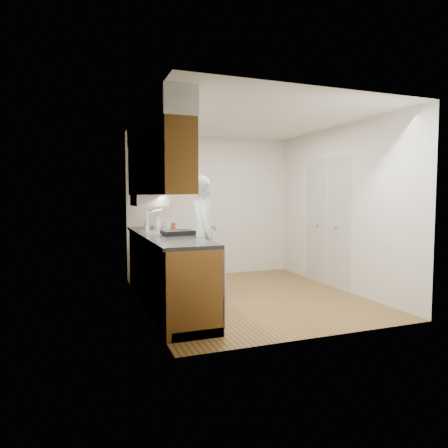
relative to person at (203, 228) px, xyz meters
name	(u,v)px	position (x,y,z in m)	size (l,w,h in m)	color
floor	(250,297)	(0.60, -0.27, -0.98)	(3.50, 3.50, 0.00)	#9C6D3B
ceiling	(250,119)	(0.60, -0.27, 1.52)	(3.50, 3.50, 0.00)	white
wall_left	(142,211)	(-0.90, -0.27, 0.27)	(0.02, 3.50, 2.50)	silver
wall_right	(339,208)	(2.10, -0.27, 0.27)	(0.02, 3.50, 2.50)	silver
wall_back	(211,206)	(0.60, 1.48, 0.27)	(3.00, 0.02, 2.50)	silver
counter	(166,268)	(-0.60, -0.27, -0.49)	(0.64, 2.80, 1.30)	brown
upper_cabinets	(154,156)	(-0.73, -0.23, 0.97)	(0.47, 2.80, 1.21)	brown
closet_door	(327,222)	(2.09, 0.03, 0.04)	(0.02, 1.22, 2.05)	white
floor_mat	(204,295)	(0.00, 0.00, -0.97)	(0.54, 0.91, 0.02)	slate
person	(203,228)	(0.00, 0.00, 0.00)	(0.68, 0.45, 1.93)	#A9C4CE
soap_bottle_a	(158,221)	(-0.57, 0.44, 0.09)	(0.10, 0.10, 0.26)	silver
soap_bottle_b	(167,223)	(-0.42, 0.51, 0.05)	(0.08, 0.08, 0.18)	silver
soap_bottle_c	(149,223)	(-0.67, 0.61, 0.05)	(0.14, 0.14, 0.18)	silver
soda_can	(173,226)	(-0.37, 0.28, 0.01)	(0.06, 0.06, 0.11)	#A5281C
steel_can	(159,225)	(-0.53, 0.53, 0.02)	(0.07, 0.07, 0.12)	#A5A5AA
dish_rack	(178,233)	(-0.49, -0.46, -0.01)	(0.38, 0.32, 0.06)	black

